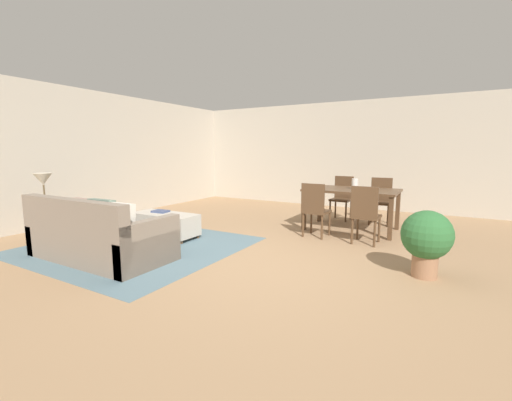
{
  "coord_description": "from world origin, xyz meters",
  "views": [
    {
      "loc": [
        2.06,
        -3.7,
        1.44
      ],
      "look_at": [
        -0.68,
        1.08,
        0.63
      ],
      "focal_mm": 23.45,
      "sensor_mm": 36.0,
      "label": 1
    }
  ],
  "objects_px": {
    "ottoman_table": "(165,224)",
    "potted_plant": "(427,238)",
    "side_table": "(46,215)",
    "vase_centerpiece": "(355,184)",
    "couch": "(98,237)",
    "dining_chair_near_left": "(315,207)",
    "table_lamp": "(43,181)",
    "dining_chair_far_right": "(381,198)",
    "book_on_ottoman": "(161,211)",
    "dining_table": "(352,194)",
    "dining_chair_near_right": "(365,212)",
    "dining_chair_far_left": "(342,195)"
  },
  "relations": [
    {
      "from": "table_lamp",
      "to": "book_on_ottoman",
      "type": "xyz_separation_m",
      "value": [
        1.09,
        1.3,
        -0.58
      ]
    },
    {
      "from": "ottoman_table",
      "to": "dining_chair_far_right",
      "type": "relative_size",
      "value": 1.26
    },
    {
      "from": "table_lamp",
      "to": "potted_plant",
      "type": "distance_m",
      "value": 5.39
    },
    {
      "from": "table_lamp",
      "to": "dining_chair_far_right",
      "type": "distance_m",
      "value": 5.97
    },
    {
      "from": "side_table",
      "to": "dining_chair_far_left",
      "type": "distance_m",
      "value": 5.45
    },
    {
      "from": "dining_chair_far_right",
      "to": "vase_centerpiece",
      "type": "distance_m",
      "value": 0.95
    },
    {
      "from": "ottoman_table",
      "to": "potted_plant",
      "type": "distance_m",
      "value": 3.95
    },
    {
      "from": "ottoman_table",
      "to": "dining_chair_far_left",
      "type": "height_order",
      "value": "dining_chair_far_left"
    },
    {
      "from": "couch",
      "to": "potted_plant",
      "type": "relative_size",
      "value": 2.54
    },
    {
      "from": "side_table",
      "to": "dining_table",
      "type": "distance_m",
      "value": 5.1
    },
    {
      "from": "side_table",
      "to": "table_lamp",
      "type": "xyz_separation_m",
      "value": [
        -0.0,
        0.0,
        0.54
      ]
    },
    {
      "from": "dining_chair_near_left",
      "to": "dining_chair_near_right",
      "type": "relative_size",
      "value": 1.0
    },
    {
      "from": "side_table",
      "to": "vase_centerpiece",
      "type": "distance_m",
      "value": 5.16
    },
    {
      "from": "dining_chair_far_right",
      "to": "book_on_ottoman",
      "type": "bearing_deg",
      "value": -136.95
    },
    {
      "from": "table_lamp",
      "to": "dining_table",
      "type": "bearing_deg",
      "value": 41.37
    },
    {
      "from": "dining_table",
      "to": "book_on_ottoman",
      "type": "relative_size",
      "value": 6.24
    },
    {
      "from": "book_on_ottoman",
      "to": "couch",
      "type": "bearing_deg",
      "value": -81.41
    },
    {
      "from": "couch",
      "to": "book_on_ottoman",
      "type": "distance_m",
      "value": 1.36
    },
    {
      "from": "dining_table",
      "to": "dining_chair_far_right",
      "type": "xyz_separation_m",
      "value": [
        0.37,
        0.84,
        -0.15
      ]
    },
    {
      "from": "couch",
      "to": "vase_centerpiece",
      "type": "bearing_deg",
      "value": 52.98
    },
    {
      "from": "couch",
      "to": "dining_chair_far_left",
      "type": "height_order",
      "value": "dining_chair_far_left"
    },
    {
      "from": "ottoman_table",
      "to": "dining_chair_far_left",
      "type": "relative_size",
      "value": 1.26
    },
    {
      "from": "side_table",
      "to": "ottoman_table",
      "type": "bearing_deg",
      "value": 45.59
    },
    {
      "from": "couch",
      "to": "table_lamp",
      "type": "distance_m",
      "value": 1.47
    },
    {
      "from": "dining_chair_near_right",
      "to": "vase_centerpiece",
      "type": "height_order",
      "value": "vase_centerpiece"
    },
    {
      "from": "dining_chair_far_right",
      "to": "vase_centerpiece",
      "type": "xyz_separation_m",
      "value": [
        -0.33,
        -0.83,
        0.34
      ]
    },
    {
      "from": "ottoman_table",
      "to": "dining_table",
      "type": "relative_size",
      "value": 0.71
    },
    {
      "from": "dining_chair_near_right",
      "to": "side_table",
      "type": "bearing_deg",
      "value": -149.95
    },
    {
      "from": "side_table",
      "to": "dining_chair_near_right",
      "type": "relative_size",
      "value": 0.64
    },
    {
      "from": "side_table",
      "to": "vase_centerpiece",
      "type": "bearing_deg",
      "value": 41.15
    },
    {
      "from": "dining_table",
      "to": "dining_chair_near_right",
      "type": "relative_size",
      "value": 1.76
    },
    {
      "from": "couch",
      "to": "potted_plant",
      "type": "distance_m",
      "value": 4.15
    },
    {
      "from": "vase_centerpiece",
      "to": "book_on_ottoman",
      "type": "bearing_deg",
      "value": -143.23
    },
    {
      "from": "side_table",
      "to": "vase_centerpiece",
      "type": "xyz_separation_m",
      "value": [
        3.87,
        3.38,
        0.39
      ]
    },
    {
      "from": "dining_chair_near_right",
      "to": "ottoman_table",
      "type": "bearing_deg",
      "value": -158.29
    },
    {
      "from": "ottoman_table",
      "to": "table_lamp",
      "type": "height_order",
      "value": "table_lamp"
    },
    {
      "from": "dining_chair_far_right",
      "to": "book_on_ottoman",
      "type": "distance_m",
      "value": 4.26
    },
    {
      "from": "dining_chair_near_left",
      "to": "potted_plant",
      "type": "xyz_separation_m",
      "value": [
        1.74,
        -1.09,
        -0.06
      ]
    },
    {
      "from": "side_table",
      "to": "dining_chair_far_right",
      "type": "distance_m",
      "value": 5.95
    },
    {
      "from": "dining_table",
      "to": "dining_chair_far_left",
      "type": "height_order",
      "value": "dining_chair_far_left"
    },
    {
      "from": "dining_chair_far_right",
      "to": "potted_plant",
      "type": "height_order",
      "value": "dining_chair_far_right"
    },
    {
      "from": "ottoman_table",
      "to": "dining_chair_near_left",
      "type": "relative_size",
      "value": 1.26
    },
    {
      "from": "ottoman_table",
      "to": "dining_table",
      "type": "xyz_separation_m",
      "value": [
        2.59,
        2.11,
        0.44
      ]
    },
    {
      "from": "vase_centerpiece",
      "to": "couch",
      "type": "bearing_deg",
      "value": -127.02
    },
    {
      "from": "couch",
      "to": "ottoman_table",
      "type": "height_order",
      "value": "couch"
    },
    {
      "from": "dining_chair_far_right",
      "to": "potted_plant",
      "type": "xyz_separation_m",
      "value": [
        0.97,
        -2.79,
        -0.06
      ]
    },
    {
      "from": "ottoman_table",
      "to": "dining_table",
      "type": "distance_m",
      "value": 3.37
    },
    {
      "from": "couch",
      "to": "ottoman_table",
      "type": "xyz_separation_m",
      "value": [
        -0.06,
        1.3,
        -0.06
      ]
    },
    {
      "from": "couch",
      "to": "potted_plant",
      "type": "bearing_deg",
      "value": 20.54
    },
    {
      "from": "ottoman_table",
      "to": "book_on_ottoman",
      "type": "height_order",
      "value": "book_on_ottoman"
    }
  ]
}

